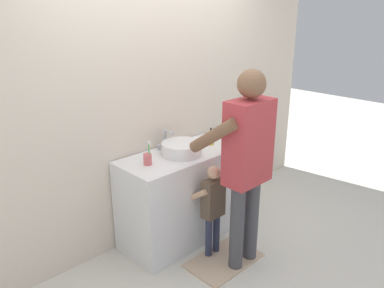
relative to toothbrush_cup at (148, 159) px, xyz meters
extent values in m
plane|color=silver|center=(0.36, -0.30, -0.90)|extent=(14.00, 14.00, 0.00)
cube|color=beige|center=(0.36, 0.32, 0.45)|extent=(4.40, 0.08, 2.70)
cube|color=white|center=(0.36, 0.00, -0.48)|extent=(1.14, 0.54, 0.85)
cylinder|color=white|center=(0.36, -0.02, 0.00)|extent=(0.36, 0.36, 0.11)
cylinder|color=silver|center=(0.36, -0.02, 0.01)|extent=(0.29, 0.29, 0.09)
cylinder|color=#B7BABF|center=(0.36, 0.21, 0.04)|extent=(0.03, 0.03, 0.18)
cylinder|color=#B7BABF|center=(0.36, 0.15, 0.12)|extent=(0.02, 0.12, 0.02)
cylinder|color=#B7BABF|center=(0.29, 0.21, -0.03)|extent=(0.04, 0.04, 0.05)
cylinder|color=#B7BABF|center=(0.43, 0.21, -0.03)|extent=(0.04, 0.04, 0.05)
cylinder|color=#D86666|center=(0.00, 0.00, 0.00)|extent=(0.07, 0.07, 0.09)
cylinder|color=green|center=(0.01, -0.01, 0.05)|extent=(0.03, 0.03, 0.17)
cube|color=white|center=(0.01, -0.01, 0.14)|extent=(0.01, 0.02, 0.02)
cylinder|color=gold|center=(0.73, -0.03, 0.01)|extent=(0.06, 0.06, 0.13)
cylinder|color=#2D2D2D|center=(0.73, -0.03, 0.10)|extent=(0.02, 0.02, 0.04)
cube|color=#CCAD8E|center=(0.36, -0.55, -0.89)|extent=(0.64, 0.40, 0.02)
cylinder|color=#2D334C|center=(0.32, -0.41, -0.71)|extent=(0.06, 0.06, 0.39)
cylinder|color=#2D334C|center=(0.41, -0.41, -0.71)|extent=(0.06, 0.06, 0.39)
cube|color=brown|center=(0.36, -0.41, -0.34)|extent=(0.20, 0.11, 0.34)
sphere|color=#D8A884|center=(0.36, -0.41, -0.10)|extent=(0.11, 0.11, 0.11)
cylinder|color=#D8A884|center=(0.26, -0.32, -0.31)|extent=(0.05, 0.24, 0.19)
cylinder|color=#D8A884|center=(0.47, -0.32, -0.31)|extent=(0.05, 0.24, 0.19)
cylinder|color=#47474C|center=(0.37, -0.67, -0.52)|extent=(0.12, 0.12, 0.77)
cylinder|color=#47474C|center=(0.56, -0.67, -0.52)|extent=(0.12, 0.12, 0.77)
cube|color=#B7383D|center=(0.47, -0.67, 0.20)|extent=(0.39, 0.22, 0.67)
sphere|color=brown|center=(0.47, -0.67, 0.66)|extent=(0.22, 0.22, 0.22)
cylinder|color=brown|center=(0.26, -0.50, 0.26)|extent=(0.09, 0.47, 0.37)
cylinder|color=brown|center=(0.68, -0.50, 0.26)|extent=(0.09, 0.47, 0.37)
cylinder|color=orange|center=(0.68, -0.32, 0.09)|extent=(0.01, 0.14, 0.03)
cube|color=white|center=(0.68, -0.25, 0.10)|extent=(0.01, 0.02, 0.02)
camera|label=1|loc=(-1.79, -2.39, 1.19)|focal=36.06mm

